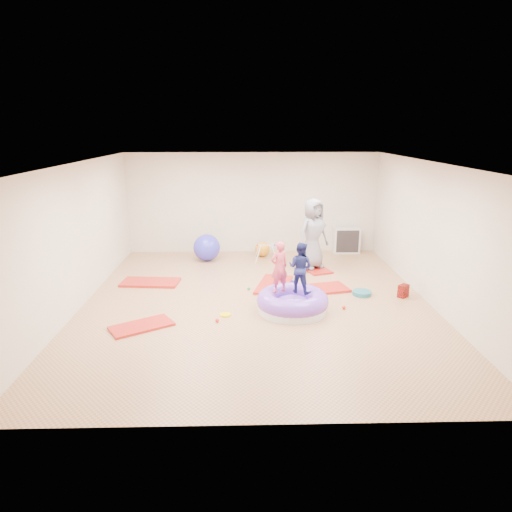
{
  "coord_description": "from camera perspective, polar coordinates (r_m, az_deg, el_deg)",
  "views": [
    {
      "loc": [
        -0.24,
        -8.72,
        3.44
      ],
      "look_at": [
        0.0,
        0.3,
        0.9
      ],
      "focal_mm": 32.0,
      "sensor_mm": 36.0,
      "label": 1
    }
  ],
  "objects": [
    {
      "name": "gym_mat_rear_right",
      "position": [
        11.63,
        7.23,
        -1.5
      ],
      "size": [
        0.86,
        1.2,
        0.05
      ],
      "primitive_type": "cube",
      "rotation": [
        0.0,
        0.0,
        1.9
      ],
      "color": "red",
      "rests_on": "ground"
    },
    {
      "name": "balance_disc",
      "position": [
        10.02,
        13.1,
        -4.53
      ],
      "size": [
        0.4,
        0.4,
        0.09
      ],
      "primitive_type": "cylinder",
      "color": "#216878",
      "rests_on": "ground"
    },
    {
      "name": "infant",
      "position": [
        11.37,
        6.1,
        -1.17
      ],
      "size": [
        0.36,
        0.36,
        0.21
      ],
      "color": "#A1DBF4",
      "rests_on": "gym_mat_rear_right"
    },
    {
      "name": "child_navy",
      "position": [
        8.79,
        5.56,
        -1.14
      ],
      "size": [
        0.61,
        0.57,
        1.0
      ],
      "primitive_type": "imported",
      "rotation": [
        0.0,
        0.0,
        2.6
      ],
      "color": "navy",
      "rests_on": "inflatable_cushion"
    },
    {
      "name": "infant_play_gym",
      "position": [
        12.07,
        1.26,
        0.71
      ],
      "size": [
        0.61,
        0.58,
        0.47
      ],
      "rotation": [
        0.0,
        0.0,
        0.09
      ],
      "color": "silver",
      "rests_on": "ground"
    },
    {
      "name": "adult_caregiver",
      "position": [
        11.38,
        7.13,
        2.79
      ],
      "size": [
        1.02,
        0.93,
        1.75
      ],
      "primitive_type": "imported",
      "rotation": [
        0.0,
        0.0,
        0.58
      ],
      "color": "slate",
      "rests_on": "gym_mat_rear_right"
    },
    {
      "name": "exercise_ball_blue",
      "position": [
        12.25,
        -6.18,
        1.06
      ],
      "size": [
        0.72,
        0.72,
        0.72
      ],
      "primitive_type": "sphere",
      "color": "#3533D5",
      "rests_on": "ground"
    },
    {
      "name": "yellow_toy",
      "position": [
        8.76,
        -3.86,
        -7.33
      ],
      "size": [
        0.22,
        0.22,
        0.03
      ],
      "primitive_type": "cylinder",
      "color": "#FFE600",
      "rests_on": "ground"
    },
    {
      "name": "gym_mat_front_left",
      "position": [
        8.5,
        -14.11,
        -8.49
      ],
      "size": [
        1.2,
        1.03,
        0.05
      ],
      "primitive_type": "cube",
      "rotation": [
        0.0,
        0.0,
        0.56
      ],
      "color": "red",
      "rests_on": "ground"
    },
    {
      "name": "backpack",
      "position": [
        10.1,
        17.93,
        -4.18
      ],
      "size": [
        0.27,
        0.26,
        0.27
      ],
      "primitive_type": "cube",
      "rotation": [
        0.0,
        0.0,
        0.72
      ],
      "color": "#AF140D",
      "rests_on": "ground"
    },
    {
      "name": "child_pink",
      "position": [
        8.76,
        2.92,
        -1.07
      ],
      "size": [
        0.44,
        0.38,
        1.02
      ],
      "primitive_type": "imported",
      "rotation": [
        0.0,
        0.0,
        3.61
      ],
      "color": "#D54156",
      "rests_on": "inflatable_cushion"
    },
    {
      "name": "gym_mat_center_back",
      "position": [
        10.32,
        2.26,
        -3.6
      ],
      "size": [
        0.97,
        1.45,
        0.06
      ],
      "primitive_type": "cube",
      "rotation": [
        0.0,
        0.0,
        1.32
      ],
      "color": "red",
      "rests_on": "ground"
    },
    {
      "name": "room",
      "position": [
        8.96,
        0.05,
        2.56
      ],
      "size": [
        7.01,
        8.01,
        2.81
      ],
      "color": "tan",
      "rests_on": "ground"
    },
    {
      "name": "gym_mat_right",
      "position": [
        10.13,
        7.76,
        -4.11
      ],
      "size": [
        1.42,
        0.94,
        0.05
      ],
      "primitive_type": "cube",
      "rotation": [
        0.0,
        0.0,
        0.24
      ],
      "color": "red",
      "rests_on": "ground"
    },
    {
      "name": "inflatable_cushion",
      "position": [
        8.92,
        4.57,
        -5.83
      ],
      "size": [
        1.4,
        1.4,
        0.44
      ],
      "rotation": [
        0.0,
        0.0,
        0.02
      ],
      "color": "silver",
      "rests_on": "ground"
    },
    {
      "name": "ball_pit_balls",
      "position": [
        9.7,
        1.06,
        -4.82
      ],
      "size": [
        3.71,
        2.64,
        0.07
      ],
      "color": "red",
      "rests_on": "ground"
    },
    {
      "name": "cube_shelf",
      "position": [
        13.21,
        11.23,
        1.97
      ],
      "size": [
        0.73,
        0.36,
        0.73
      ],
      "color": "silver",
      "rests_on": "ground"
    },
    {
      "name": "gym_mat_mid_left",
      "position": [
        10.75,
        -13.06,
        -3.22
      ],
      "size": [
        1.34,
        0.76,
        0.05
      ],
      "primitive_type": "cube",
      "rotation": [
        0.0,
        0.0,
        -0.09
      ],
      "color": "red",
      "rests_on": "ground"
    },
    {
      "name": "exercise_ball_orange",
      "position": [
        12.61,
        0.81,
        0.86
      ],
      "size": [
        0.41,
        0.41,
        0.41
      ],
      "primitive_type": "sphere",
      "color": "orange",
      "rests_on": "ground"
    }
  ]
}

